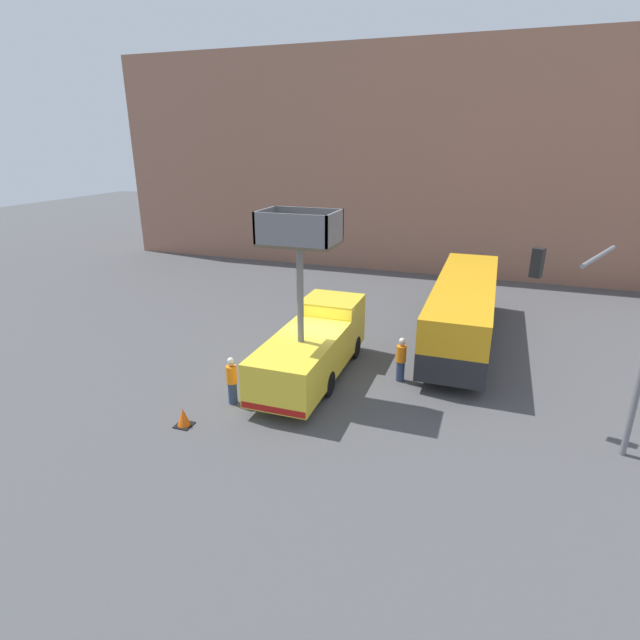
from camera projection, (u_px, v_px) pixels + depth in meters
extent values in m
plane|color=#4C4C4F|center=(318.00, 371.00, 20.47)|extent=(120.00, 120.00, 0.00)
cube|color=#936651|center=(417.00, 160.00, 37.73)|extent=(44.00, 10.00, 14.98)
cube|color=yellow|center=(332.00, 322.00, 21.60)|extent=(2.37, 2.21, 2.14)
cube|color=yellow|center=(301.00, 361.00, 18.43)|extent=(2.37, 5.15, 1.60)
cube|color=red|center=(273.00, 409.00, 16.41)|extent=(2.32, 0.10, 0.24)
cylinder|color=black|center=(310.00, 341.00, 22.27)|extent=(0.30, 0.96, 0.96)
cylinder|color=black|center=(355.00, 347.00, 21.63)|extent=(0.30, 0.96, 0.96)
cylinder|color=black|center=(276.00, 375.00, 19.01)|extent=(0.30, 0.96, 0.96)
cylinder|color=black|center=(327.00, 384.00, 18.36)|extent=(0.30, 0.96, 0.96)
cylinder|color=slate|center=(300.00, 295.00, 17.55)|extent=(0.24, 0.24, 3.55)
cube|color=brown|center=(299.00, 243.00, 16.93)|extent=(2.58, 1.77, 0.10)
cube|color=slate|center=(265.00, 224.00, 17.13)|extent=(0.08, 1.77, 1.05)
cube|color=slate|center=(335.00, 228.00, 16.35)|extent=(0.08, 1.77, 1.05)
cube|color=slate|center=(308.00, 223.00, 17.49)|extent=(2.58, 0.08, 1.05)
cube|color=slate|center=(289.00, 230.00, 15.99)|extent=(2.58, 0.08, 1.05)
cube|color=#232328|center=(462.00, 320.00, 23.18)|extent=(2.56, 11.76, 1.10)
cube|color=orange|center=(465.00, 295.00, 22.76)|extent=(2.56, 11.76, 1.34)
cube|color=black|center=(464.00, 300.00, 22.83)|extent=(2.58, 11.29, 0.59)
cylinder|color=black|center=(445.00, 304.00, 26.92)|extent=(0.30, 1.13, 1.13)
cylinder|color=black|center=(489.00, 309.00, 26.22)|extent=(0.30, 1.13, 1.13)
cylinder|color=black|center=(426.00, 356.00, 20.46)|extent=(0.30, 1.13, 1.13)
cylinder|color=black|center=(483.00, 364.00, 19.75)|extent=(0.30, 1.13, 1.13)
cylinder|color=slate|center=(599.00, 256.00, 14.08)|extent=(1.35, 3.10, 0.13)
cube|color=black|center=(537.00, 263.00, 15.26)|extent=(0.42, 0.42, 0.90)
sphere|color=red|center=(539.00, 255.00, 15.17)|extent=(0.20, 0.20, 0.20)
cylinder|color=navy|center=(233.00, 393.00, 17.83)|extent=(0.32, 0.32, 0.82)
cylinder|color=orange|center=(232.00, 374.00, 17.58)|extent=(0.38, 0.38, 0.65)
sphere|color=tan|center=(231.00, 363.00, 17.44)|extent=(0.22, 0.22, 0.22)
sphere|color=white|center=(231.00, 361.00, 17.40)|extent=(0.23, 0.23, 0.23)
cylinder|color=navy|center=(400.00, 371.00, 19.52)|extent=(0.32, 0.32, 0.82)
cylinder|color=orange|center=(401.00, 354.00, 19.27)|extent=(0.38, 0.38, 0.65)
sphere|color=tan|center=(402.00, 343.00, 19.12)|extent=(0.22, 0.22, 0.22)
sphere|color=white|center=(402.00, 341.00, 19.09)|extent=(0.23, 0.23, 0.23)
cube|color=black|center=(184.00, 425.00, 16.54)|extent=(0.56, 0.56, 0.03)
cone|color=#F25B0F|center=(183.00, 417.00, 16.44)|extent=(0.44, 0.44, 0.64)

